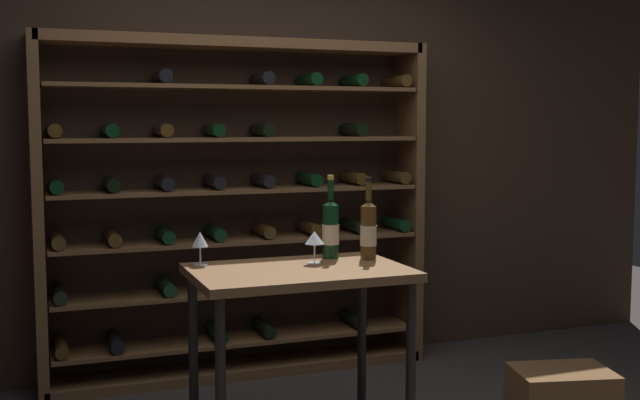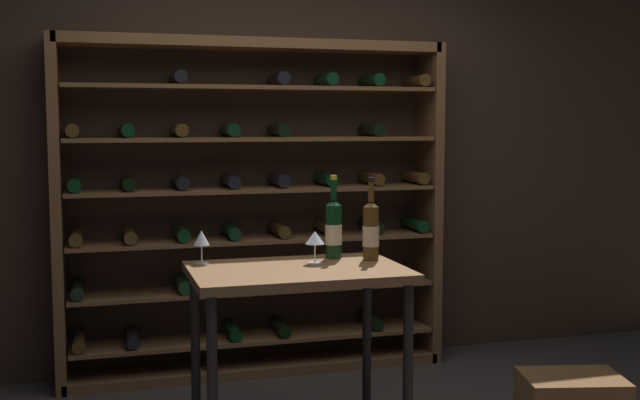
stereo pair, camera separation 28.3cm
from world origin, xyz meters
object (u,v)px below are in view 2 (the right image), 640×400
object	(u,v)px
wine_bottle_gold_foil	(371,230)
wine_glass_stemmed_right	(315,239)
tasting_table	(297,293)
wine_rack	(254,209)
wine_bottle_amber_reserve	(334,228)
wine_glass_stemmed_center	(201,240)

from	to	relation	value
wine_bottle_gold_foil	wine_glass_stemmed_right	bearing A→B (deg)	-175.98
tasting_table	wine_bottle_gold_foil	xyz separation A→B (m)	(0.38, 0.10, 0.26)
wine_rack	tasting_table	world-z (taller)	wine_rack
wine_bottle_gold_foil	tasting_table	bearing A→B (deg)	-165.30
wine_bottle_amber_reserve	wine_glass_stemmed_right	world-z (taller)	wine_bottle_amber_reserve
tasting_table	wine_bottle_gold_foil	distance (m)	0.47
wine_rack	wine_glass_stemmed_center	world-z (taller)	wine_rack
wine_bottle_amber_reserve	wine_glass_stemmed_center	xyz separation A→B (m)	(-0.62, 0.03, -0.03)
tasting_table	wine_bottle_gold_foil	size ratio (longest dim) A/B	2.44
tasting_table	wine_glass_stemmed_right	distance (m)	0.26
wine_bottle_gold_foil	wine_bottle_amber_reserve	bearing A→B (deg)	147.02
wine_rack	wine_bottle_gold_foil	distance (m)	1.26
wine_glass_stemmed_right	wine_glass_stemmed_center	bearing A→B (deg)	163.69
wine_glass_stemmed_center	wine_bottle_amber_reserve	bearing A→B (deg)	-2.50
wine_rack	wine_glass_stemmed_center	bearing A→B (deg)	-113.13
wine_bottle_gold_foil	wine_glass_stemmed_right	world-z (taller)	wine_bottle_gold_foil
wine_rack	wine_bottle_gold_foil	xyz separation A→B (m)	(0.31, -1.22, 0.02)
wine_bottle_amber_reserve	wine_glass_stemmed_center	world-z (taller)	wine_bottle_amber_reserve
wine_bottle_gold_foil	wine_glass_stemmed_center	distance (m)	0.79
wine_bottle_amber_reserve	wine_glass_stemmed_right	bearing A→B (deg)	-136.66
wine_glass_stemmed_center	wine_glass_stemmed_right	world-z (taller)	wine_glass_stemmed_center
wine_rack	tasting_table	xyz separation A→B (m)	(-0.07, -1.32, -0.24)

